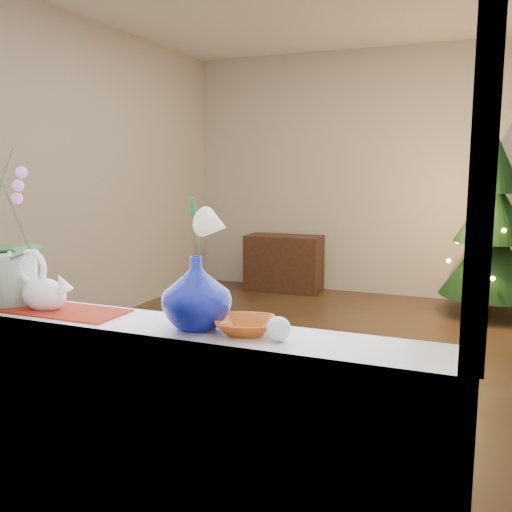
{
  "coord_description": "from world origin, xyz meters",
  "views": [
    {
      "loc": [
        1.11,
        -3.89,
        1.41
      ],
      "look_at": [
        0.07,
        -1.4,
        1.0
      ],
      "focal_mm": 40.0,
      "sensor_mm": 36.0,
      "label": 1
    }
  ],
  "objects_px": {
    "orchid_pot": "(5,218)",
    "xmas_tree": "(493,228)",
    "swan": "(43,282)",
    "paperweight": "(278,329)",
    "amber_dish": "(246,327)",
    "side_table": "(284,263)",
    "blue_vase": "(196,287)"
  },
  "relations": [
    {
      "from": "amber_dish",
      "to": "swan",
      "type": "bearing_deg",
      "value": -179.19
    },
    {
      "from": "blue_vase",
      "to": "amber_dish",
      "type": "bearing_deg",
      "value": 1.05
    },
    {
      "from": "orchid_pot",
      "to": "amber_dish",
      "type": "height_order",
      "value": "orchid_pot"
    },
    {
      "from": "swan",
      "to": "blue_vase",
      "type": "relative_size",
      "value": 0.91
    },
    {
      "from": "swan",
      "to": "paperweight",
      "type": "bearing_deg",
      "value": -10.43
    },
    {
      "from": "side_table",
      "to": "blue_vase",
      "type": "bearing_deg",
      "value": -76.21
    },
    {
      "from": "orchid_pot",
      "to": "swan",
      "type": "height_order",
      "value": "orchid_pot"
    },
    {
      "from": "orchid_pot",
      "to": "paperweight",
      "type": "bearing_deg",
      "value": -2.75
    },
    {
      "from": "orchid_pot",
      "to": "xmas_tree",
      "type": "xyz_separation_m",
      "value": [
        1.63,
        4.3,
        -0.38
      ]
    },
    {
      "from": "amber_dish",
      "to": "side_table",
      "type": "distance_m",
      "value": 4.91
    },
    {
      "from": "amber_dish",
      "to": "side_table",
      "type": "height_order",
      "value": "amber_dish"
    },
    {
      "from": "xmas_tree",
      "to": "side_table",
      "type": "relative_size",
      "value": 1.99
    },
    {
      "from": "blue_vase",
      "to": "paperweight",
      "type": "relative_size",
      "value": 3.58
    },
    {
      "from": "orchid_pot",
      "to": "side_table",
      "type": "xyz_separation_m",
      "value": [
        -0.59,
        4.6,
        -0.91
      ]
    },
    {
      "from": "orchid_pot",
      "to": "swan",
      "type": "bearing_deg",
      "value": -8.45
    },
    {
      "from": "swan",
      "to": "amber_dish",
      "type": "height_order",
      "value": "swan"
    },
    {
      "from": "blue_vase",
      "to": "xmas_tree",
      "type": "bearing_deg",
      "value": 79.02
    },
    {
      "from": "paperweight",
      "to": "amber_dish",
      "type": "xyz_separation_m",
      "value": [
        -0.12,
        0.03,
        -0.02
      ]
    },
    {
      "from": "orchid_pot",
      "to": "blue_vase",
      "type": "xyz_separation_m",
      "value": [
        0.79,
        -0.02,
        -0.19
      ]
    },
    {
      "from": "side_table",
      "to": "paperweight",
      "type": "bearing_deg",
      "value": -73.17
    },
    {
      "from": "blue_vase",
      "to": "paperweight",
      "type": "distance_m",
      "value": 0.3
    },
    {
      "from": "orchid_pot",
      "to": "paperweight",
      "type": "relative_size",
      "value": 8.72
    },
    {
      "from": "paperweight",
      "to": "xmas_tree",
      "type": "relative_size",
      "value": 0.04
    },
    {
      "from": "orchid_pot",
      "to": "amber_dish",
      "type": "bearing_deg",
      "value": -1.02
    },
    {
      "from": "swan",
      "to": "paperweight",
      "type": "distance_m",
      "value": 0.89
    },
    {
      "from": "swan",
      "to": "paperweight",
      "type": "xyz_separation_m",
      "value": [
        0.88,
        -0.02,
        -0.06
      ]
    },
    {
      "from": "swan",
      "to": "amber_dish",
      "type": "distance_m",
      "value": 0.77
    },
    {
      "from": "xmas_tree",
      "to": "orchid_pot",
      "type": "bearing_deg",
      "value": -110.73
    },
    {
      "from": "orchid_pot",
      "to": "paperweight",
      "type": "xyz_separation_m",
      "value": [
        1.07,
        -0.05,
        -0.28
      ]
    },
    {
      "from": "orchid_pot",
      "to": "swan",
      "type": "relative_size",
      "value": 2.67
    },
    {
      "from": "amber_dish",
      "to": "xmas_tree",
      "type": "relative_size",
      "value": 0.09
    },
    {
      "from": "orchid_pot",
      "to": "side_table",
      "type": "bearing_deg",
      "value": 97.28
    }
  ]
}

